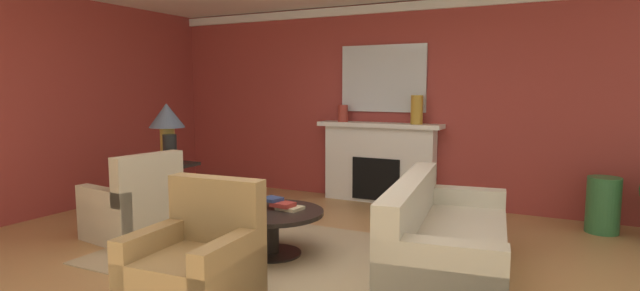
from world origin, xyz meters
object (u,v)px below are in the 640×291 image
Objects in this scene: coffee_table at (273,222)px; vase_on_side_table at (170,150)px; fireplace at (379,165)px; armchair_facing_fireplace at (196,269)px; table_lamp at (167,121)px; armchair_near_window at (134,210)px; vase_tall_corner at (603,205)px; sofa at (445,245)px; side_table at (169,187)px; vase_mantel_right at (417,110)px; vase_mantel_left at (343,113)px; mantel_mirror at (383,79)px.

coffee_table is 2.64× the size of vase_on_side_table.
fireplace is 4.75× the size of vase_on_side_table.
armchair_facing_fireplace is 1.27× the size of table_lamp.
armchair_facing_fireplace is (1.81, -1.08, 0.00)m from armchair_near_window.
vase_tall_corner is (2.81, -0.30, -0.22)m from fireplace.
sofa is at bearing -120.18° from vase_tall_corner.
side_table is at bearing 162.56° from coffee_table.
fireplace is at bearing 174.88° from vase_mantel_right.
vase_on_side_table reaches higher than vase_tall_corner.
sofa is 2.84m from vase_mantel_right.
vase_mantel_left reaches higher than vase_on_side_table.
coffee_table is 1.57× the size of vase_tall_corner.
armchair_facing_fireplace reaches higher than vase_tall_corner.
vase_mantel_right reaches higher than table_lamp.
table_lamp is 1.98× the size of vase_on_side_table.
fireplace is 0.97m from vase_mantel_right.
vase_mantel_right is at bearing 82.38° from armchair_facing_fireplace.
vase_mantel_left is 1.10m from vase_mantel_right.
mantel_mirror reaches higher than coffee_table.
sofa is 3.14× the size of side_table.
vase_tall_corner is (2.92, 2.36, -0.02)m from coffee_table.
mantel_mirror reaches higher than vase_mantel_right.
mantel_mirror reaches higher than vase_mantel_left.
vase_mantel_left is at bearing -174.88° from fireplace.
table_lamp is at bearing -134.51° from fireplace.
sofa is 3.33m from armchair_near_window.
side_table is (-1.91, 0.60, 0.06)m from coffee_table.
armchair_facing_fireplace is 1.49× the size of vase_tall_corner.
vase_tall_corner is (4.83, 1.76, -0.91)m from table_lamp.
side_table is at bearing -159.97° from vase_tall_corner.
vase_mantel_left is (-0.58, 3.89, 0.96)m from armchair_facing_fireplace.
vase_tall_corner reaches higher than coffee_table.
sofa is 2.93× the size of table_lamp.
mantel_mirror is 3.32× the size of vase_on_side_table.
vase_on_side_table is (-1.88, -2.18, 0.35)m from fireplace.
table_lamp reaches higher than side_table.
vase_mantel_left is 0.62× the size of vase_mantel_right.
table_lamp is at bearing -126.26° from vase_mantel_left.
vase_mantel_right is (0.66, 2.61, 1.01)m from coffee_table.
sofa reaches higher than coffee_table.
vase_mantel_right is at bearing -5.12° from fireplace.
table_lamp is at bearing 172.98° from sofa.
vase_on_side_table is 0.59× the size of vase_tall_corner.
table_lamp is at bearing 162.56° from coffee_table.
table_lamp is at bearing -142.01° from vase_mantel_right.
vase_on_side_table reaches higher than armchair_facing_fireplace.
vase_mantel_right reaches higher than side_table.
sofa is (1.53, -2.62, -1.47)m from mantel_mirror.
table_lamp reaches higher than armchair_near_window.
armchair_facing_fireplace is at bearing -89.57° from fireplace.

